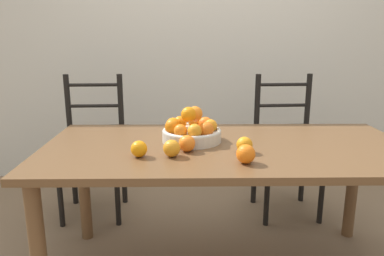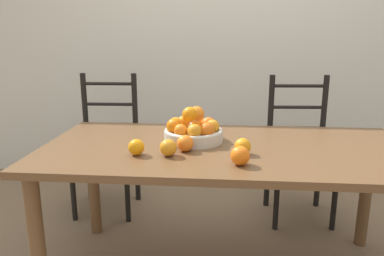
{
  "view_description": "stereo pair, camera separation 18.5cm",
  "coord_description": "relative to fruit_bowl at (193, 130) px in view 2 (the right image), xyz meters",
  "views": [
    {
      "loc": [
        -0.2,
        -1.81,
        1.27
      ],
      "look_at": [
        -0.18,
        -0.02,
        0.82
      ],
      "focal_mm": 35.0,
      "sensor_mm": 36.0,
      "label": 1
    },
    {
      "loc": [
        -0.02,
        -1.81,
        1.27
      ],
      "look_at": [
        -0.18,
        -0.02,
        0.82
      ],
      "focal_mm": 35.0,
      "sensor_mm": 36.0,
      "label": 2
    }
  ],
  "objects": [
    {
      "name": "orange_loose_1",
      "position": [
        -0.02,
        -0.18,
        -0.02
      ],
      "size": [
        0.08,
        0.08,
        0.08
      ],
      "color": "orange",
      "rests_on": "dining_table"
    },
    {
      "name": "dining_table",
      "position": [
        0.18,
        -0.07,
        -0.15
      ],
      "size": [
        1.85,
        0.9,
        0.73
      ],
      "color": "brown",
      "rests_on": "ground_plane"
    },
    {
      "name": "fruit_bowl",
      "position": [
        0.0,
        0.0,
        0.0
      ],
      "size": [
        0.31,
        0.31,
        0.19
      ],
      "color": "beige",
      "rests_on": "dining_table"
    },
    {
      "name": "orange_loose_4",
      "position": [
        0.25,
        -0.2,
        -0.02
      ],
      "size": [
        0.08,
        0.08,
        0.08
      ],
      "color": "orange",
      "rests_on": "dining_table"
    },
    {
      "name": "orange_loose_2",
      "position": [
        0.23,
        -0.35,
        -0.02
      ],
      "size": [
        0.08,
        0.08,
        0.08
      ],
      "color": "orange",
      "rests_on": "dining_table"
    },
    {
      "name": "wall_back",
      "position": [
        0.18,
        1.41,
        0.51
      ],
      "size": [
        8.0,
        0.06,
        2.6
      ],
      "color": "silver",
      "rests_on": "ground_plane"
    },
    {
      "name": "orange_loose_3",
      "position": [
        -0.24,
        -0.25,
        -0.02
      ],
      "size": [
        0.08,
        0.08,
        0.08
      ],
      "color": "orange",
      "rests_on": "dining_table"
    },
    {
      "name": "chair_left",
      "position": [
        -0.69,
        0.68,
        -0.32
      ],
      "size": [
        0.43,
        0.42,
        0.99
      ],
      "rotation": [
        0.0,
        0.0,
        0.04
      ],
      "color": "black",
      "rests_on": "ground_plane"
    },
    {
      "name": "chair_right",
      "position": [
        0.69,
        0.68,
        -0.32
      ],
      "size": [
        0.44,
        0.43,
        0.99
      ],
      "rotation": [
        0.0,
        0.0,
        0.06
      ],
      "color": "black",
      "rests_on": "ground_plane"
    },
    {
      "name": "orange_loose_0",
      "position": [
        -0.09,
        -0.25,
        -0.02
      ],
      "size": [
        0.08,
        0.08,
        0.08
      ],
      "color": "orange",
      "rests_on": "dining_table"
    }
  ]
}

